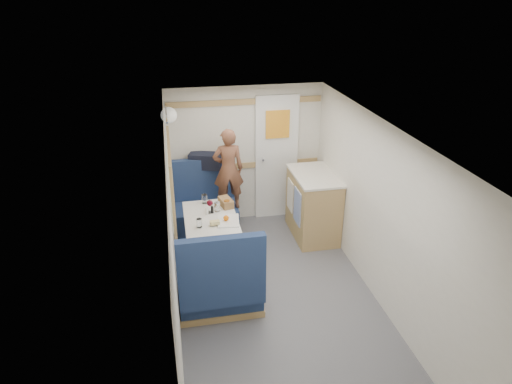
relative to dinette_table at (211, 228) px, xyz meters
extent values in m
plane|color=#515156|center=(0.65, -1.00, -0.57)|extent=(4.50, 4.50, 0.00)
plane|color=silver|center=(0.65, -1.00, 1.43)|extent=(4.50, 4.50, 0.00)
cube|color=silver|center=(0.65, 1.25, 0.43)|extent=(2.20, 0.02, 2.00)
cube|color=silver|center=(-0.45, -1.00, 0.43)|extent=(0.02, 4.50, 2.00)
cube|color=silver|center=(1.75, -1.00, 0.43)|extent=(0.02, 4.50, 2.00)
cube|color=#A7894B|center=(0.65, 1.23, 0.28)|extent=(2.15, 0.02, 0.08)
cube|color=#A7894B|center=(0.65, 1.23, 1.21)|extent=(2.15, 0.02, 0.08)
cube|color=gray|center=(-0.43, 0.00, 0.68)|extent=(0.04, 1.30, 0.72)
cube|color=white|center=(1.10, 1.22, 0.36)|extent=(0.62, 0.04, 1.86)
cube|color=orange|center=(1.10, 1.19, 0.88)|extent=(0.34, 0.03, 0.40)
cylinder|color=silver|center=(0.88, 1.17, 0.38)|extent=(0.04, 0.10, 0.04)
cube|color=white|center=(0.00, 0.00, 0.13)|extent=(0.62, 0.92, 0.04)
cylinder|color=silver|center=(0.00, 0.00, -0.22)|extent=(0.08, 0.08, 0.66)
cylinder|color=silver|center=(0.00, 0.00, -0.55)|extent=(0.36, 0.36, 0.03)
cube|color=navy|center=(0.00, 0.80, -0.34)|extent=(0.88, 0.50, 0.45)
cube|color=navy|center=(0.00, 1.08, 0.08)|extent=(0.88, 0.10, 0.80)
cube|color=#A7894B|center=(0.00, 0.80, -0.53)|extent=(0.90, 0.52, 0.08)
cube|color=navy|center=(0.00, -0.80, -0.34)|extent=(0.88, 0.50, 0.45)
cube|color=navy|center=(0.00, -1.08, 0.08)|extent=(0.88, 0.10, 0.80)
cube|color=#A7894B|center=(0.00, -0.80, -0.53)|extent=(0.90, 0.52, 0.08)
cube|color=#A7894B|center=(0.00, 1.12, 0.31)|extent=(0.90, 0.14, 0.04)
sphere|color=white|center=(-0.39, 0.85, 1.18)|extent=(0.20, 0.20, 0.20)
cube|color=#A7894B|center=(1.47, 0.55, -0.12)|extent=(0.54, 0.90, 0.90)
cube|color=silver|center=(1.47, 0.55, 0.34)|extent=(0.56, 0.92, 0.03)
cube|color=#5972B2|center=(1.19, 0.37, -0.02)|extent=(0.01, 0.30, 0.48)
cube|color=silver|center=(1.19, 0.73, -0.02)|extent=(0.01, 0.28, 0.44)
imported|color=brown|center=(0.33, 0.74, 0.44)|extent=(0.41, 0.28, 1.12)
cube|color=black|center=(0.06, 1.12, 0.44)|extent=(0.49, 0.34, 0.21)
cube|color=white|center=(0.19, -0.17, 0.16)|extent=(0.28, 0.35, 0.02)
sphere|color=#DC5E09|center=(0.17, -0.17, 0.20)|extent=(0.06, 0.06, 0.06)
cube|color=#E4D784|center=(0.03, -0.23, 0.19)|extent=(0.11, 0.07, 0.04)
cylinder|color=white|center=(0.01, 0.10, 0.16)|extent=(0.06, 0.06, 0.01)
cylinder|color=white|center=(0.01, 0.10, 0.21)|extent=(0.01, 0.01, 0.10)
sphere|color=#4B0815|center=(0.01, 0.10, 0.28)|extent=(0.08, 0.08, 0.08)
cylinder|color=white|center=(-0.15, -0.24, 0.21)|extent=(0.07, 0.07, 0.11)
cylinder|color=silver|center=(-0.03, 0.38, 0.21)|extent=(0.07, 0.07, 0.12)
cylinder|color=white|center=(0.10, 0.12, 0.21)|extent=(0.07, 0.07, 0.12)
cylinder|color=brown|center=(0.22, 0.17, 0.21)|extent=(0.07, 0.07, 0.11)
cylinder|color=black|center=(0.03, 0.08, 0.20)|extent=(0.03, 0.03, 0.09)
cylinder|color=white|center=(-0.04, 0.05, 0.20)|extent=(0.04, 0.04, 0.09)
cube|color=olive|center=(0.22, 0.24, 0.20)|extent=(0.18, 0.26, 0.10)
camera|label=1|loc=(-0.39, -4.84, 2.71)|focal=32.00mm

